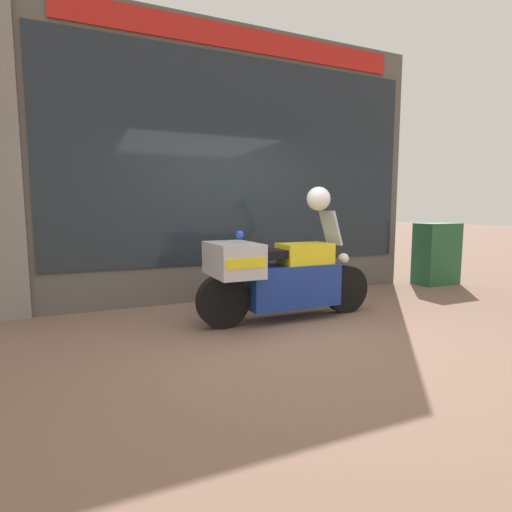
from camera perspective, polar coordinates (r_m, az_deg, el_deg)
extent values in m
plane|color=#7A5B4C|center=(4.48, 3.32, -10.88)|extent=(60.00, 60.00, 0.00)
cube|color=#56514C|center=(6.16, -5.28, 12.71)|extent=(6.57, 0.40, 4.00)
cube|color=#1E262D|center=(6.08, -1.60, 13.29)|extent=(5.62, 0.02, 3.00)
cube|color=red|center=(6.50, -1.63, 28.55)|extent=(5.05, 0.03, 0.32)
cube|color=slate|center=(6.32, -2.65, -3.13)|extent=(5.40, 0.30, 0.55)
cube|color=silver|center=(6.36, -3.16, 5.41)|extent=(5.40, 0.02, 1.36)
cube|color=beige|center=(6.25, -2.73, 11.58)|extent=(5.40, 0.30, 0.02)
cube|color=navy|center=(5.84, -22.24, 11.84)|extent=(0.18, 0.04, 0.06)
cube|color=#B7B2A8|center=(5.97, -12.15, 12.06)|extent=(0.18, 0.04, 0.06)
cube|color=maroon|center=(6.26, -2.74, 11.95)|extent=(0.18, 0.04, 0.06)
cube|color=black|center=(6.69, 5.64, 11.58)|extent=(0.18, 0.04, 0.06)
cube|color=#195623|center=(7.25, 12.83, 11.07)|extent=(0.18, 0.04, 0.06)
cube|color=red|center=(5.81, -18.22, -0.24)|extent=(0.19, 0.02, 0.27)
cube|color=#2D8E42|center=(6.20, -2.45, 0.51)|extent=(0.19, 0.04, 0.27)
cube|color=white|center=(7.00, 10.58, 1.11)|extent=(0.19, 0.03, 0.27)
cylinder|color=black|center=(5.40, 12.64, -4.62)|extent=(0.62, 0.14, 0.62)
cylinder|color=black|center=(4.60, -4.73, -6.44)|extent=(0.62, 0.14, 0.62)
cube|color=navy|center=(4.94, 5.11, -4.14)|extent=(1.16, 0.46, 0.51)
cube|color=yellow|center=(4.97, 6.95, 0.20)|extent=(0.63, 0.41, 0.28)
cube|color=black|center=(4.76, 2.39, 0.33)|extent=(0.68, 0.35, 0.10)
cube|color=#B7B7BC|center=(4.56, -3.30, -0.46)|extent=(0.51, 0.78, 0.38)
cube|color=yellow|center=(4.56, -3.30, -0.46)|extent=(0.46, 0.79, 0.11)
cube|color=#B2BCC6|center=(5.15, 10.62, 3.97)|extent=(0.16, 0.32, 0.43)
sphere|color=white|center=(5.31, 12.39, -0.33)|extent=(0.14, 0.14, 0.14)
sphere|color=blue|center=(4.57, -2.33, 3.08)|extent=(0.09, 0.09, 0.09)
cube|color=#235633|center=(7.93, 24.38, 0.30)|extent=(0.76, 0.45, 1.10)
sphere|color=white|center=(5.04, 8.92, 8.08)|extent=(0.30, 0.30, 0.30)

